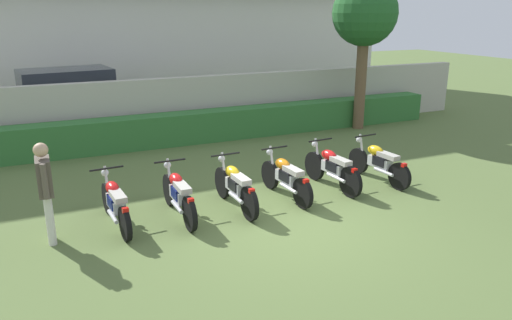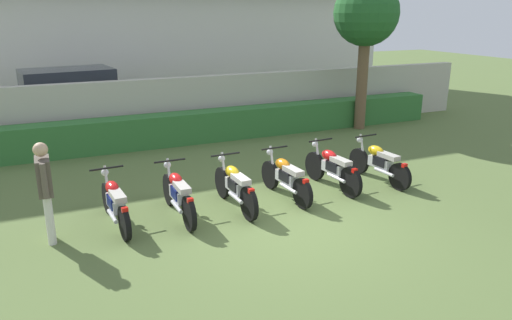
# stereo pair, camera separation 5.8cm
# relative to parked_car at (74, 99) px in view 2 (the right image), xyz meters

# --- Properties ---
(ground) EXTENTS (60.00, 60.00, 0.00)m
(ground) POSITION_rel_parked_car_xyz_m (2.81, -9.44, -0.94)
(ground) COLOR #566B38
(compound_wall) EXTENTS (20.50, 0.30, 1.79)m
(compound_wall) POSITION_rel_parked_car_xyz_m (2.81, -2.62, -0.04)
(compound_wall) COLOR #BCB7A8
(compound_wall) RESTS_ON ground
(hedge_row) EXTENTS (16.40, 0.70, 0.87)m
(hedge_row) POSITION_rel_parked_car_xyz_m (2.81, -3.32, -0.50)
(hedge_row) COLOR #337033
(hedge_row) RESTS_ON ground
(parked_car) EXTENTS (4.70, 2.54, 1.89)m
(parked_car) POSITION_rel_parked_car_xyz_m (0.00, 0.00, 0.00)
(parked_car) COLOR #9EA3A8
(parked_car) RESTS_ON ground
(tree_near_inspector) EXTENTS (1.99, 1.99, 4.56)m
(tree_near_inspector) POSITION_rel_parked_car_xyz_m (8.31, -3.85, 2.55)
(tree_near_inspector) COLOR brown
(tree_near_inspector) RESTS_ON ground
(motorcycle_in_row_0) EXTENTS (0.60, 1.88, 0.95)m
(motorcycle_in_row_0) POSITION_rel_parked_car_xyz_m (-0.03, -8.29, -0.49)
(motorcycle_in_row_0) COLOR black
(motorcycle_in_row_0) RESTS_ON ground
(motorcycle_in_row_1) EXTENTS (0.60, 1.92, 0.97)m
(motorcycle_in_row_1) POSITION_rel_parked_car_xyz_m (1.09, -8.36, -0.48)
(motorcycle_in_row_1) COLOR black
(motorcycle_in_row_1) RESTS_ON ground
(motorcycle_in_row_2) EXTENTS (0.60, 1.89, 0.97)m
(motorcycle_in_row_2) POSITION_rel_parked_car_xyz_m (2.19, -8.40, -0.48)
(motorcycle_in_row_2) COLOR black
(motorcycle_in_row_2) RESTS_ON ground
(motorcycle_in_row_3) EXTENTS (0.60, 1.86, 0.96)m
(motorcycle_in_row_3) POSITION_rel_parked_car_xyz_m (3.32, -8.32, -0.49)
(motorcycle_in_row_3) COLOR black
(motorcycle_in_row_3) RESTS_ON ground
(motorcycle_in_row_4) EXTENTS (0.60, 1.88, 0.98)m
(motorcycle_in_row_4) POSITION_rel_parked_car_xyz_m (4.49, -8.22, -0.48)
(motorcycle_in_row_4) COLOR black
(motorcycle_in_row_4) RESTS_ON ground
(motorcycle_in_row_5) EXTENTS (0.60, 1.90, 0.95)m
(motorcycle_in_row_5) POSITION_rel_parked_car_xyz_m (5.67, -8.26, -0.49)
(motorcycle_in_row_5) COLOR black
(motorcycle_in_row_5) RESTS_ON ground
(inspector_person) EXTENTS (0.23, 0.68, 1.69)m
(inspector_person) POSITION_rel_parked_car_xyz_m (-1.10, -8.49, 0.07)
(inspector_person) COLOR silver
(inspector_person) RESTS_ON ground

